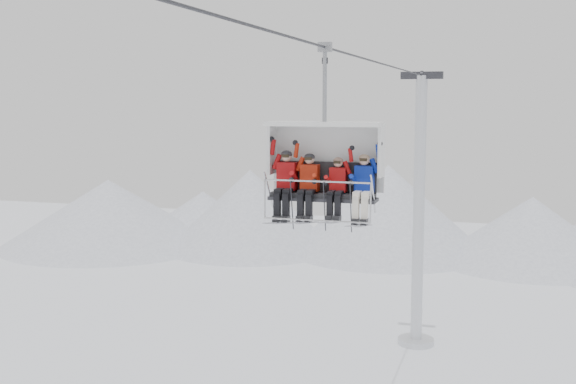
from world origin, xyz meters
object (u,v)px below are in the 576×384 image
(skier_far_left, at_px, (286,181))
(skier_center_right, at_px, (337,186))
(skier_center_left, at_px, (309,183))
(chairlift_carrier, at_px, (326,160))
(lift_tower_right, at_px, (418,230))
(skier_far_right, at_px, (363,185))

(skier_far_left, relative_size, skier_center_right, 1.02)
(skier_center_left, bearing_deg, chairlift_carrier, 44.18)
(skier_center_left, distance_m, skier_center_right, 0.68)
(chairlift_carrier, distance_m, skier_far_left, 1.05)
(lift_tower_right, height_order, skier_far_right, lift_tower_right)
(lift_tower_right, bearing_deg, skier_center_right, -88.96)
(skier_center_left, xyz_separation_m, skier_far_right, (1.28, 0.00, 0.00))
(skier_center_right, height_order, skier_far_right, skier_far_right)
(skier_far_left, height_order, skier_far_right, skier_far_left)
(chairlift_carrier, xyz_separation_m, skier_far_left, (-0.87, -0.31, -0.50))
(skier_far_right, bearing_deg, skier_center_left, -179.96)
(chairlift_carrier, bearing_deg, skier_far_left, -160.61)
(lift_tower_right, relative_size, chairlift_carrier, 3.38)
(skier_far_right, bearing_deg, lift_tower_right, 92.82)
(skier_center_left, bearing_deg, skier_far_right, 0.04)
(chairlift_carrier, distance_m, skier_center_right, 0.73)
(skier_far_left, xyz_separation_m, skier_center_right, (1.23, -0.02, -0.06))
(skier_center_left, xyz_separation_m, skier_center_right, (0.68, -0.01, -0.03))
(chairlift_carrier, distance_m, skier_center_left, 0.69)
(skier_far_left, bearing_deg, skier_far_right, -0.18)
(skier_far_left, bearing_deg, lift_tower_right, 87.41)
(skier_center_left, distance_m, skier_far_right, 1.28)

